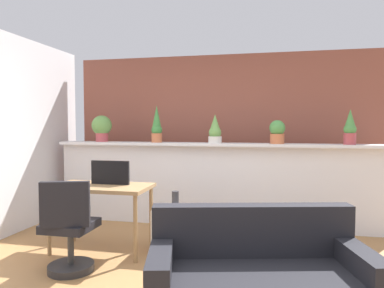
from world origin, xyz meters
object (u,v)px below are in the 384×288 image
(potted_plant_1, at_px, (157,126))
(tv_monitor, at_px, (110,172))
(office_chair, at_px, (69,233))
(vase_on_shelf, at_px, (175,199))
(potted_plant_4, at_px, (350,128))
(potted_plant_3, at_px, (277,132))
(potted_plant_2, at_px, (215,131))
(side_cube_shelf, at_px, (173,230))
(desk, at_px, (101,193))
(couch, at_px, (258,283))
(potted_plant_0, at_px, (102,127))

(potted_plant_1, bearing_deg, tv_monitor, -98.66)
(office_chair, xyz_separation_m, vase_on_shelf, (0.84, 0.79, 0.20))
(potted_plant_4, distance_m, tv_monitor, 3.03)
(potted_plant_3, height_order, office_chair, potted_plant_3)
(potted_plant_1, bearing_deg, vase_on_shelf, -62.55)
(potted_plant_2, height_order, side_cube_shelf, potted_plant_2)
(desk, height_order, vase_on_shelf, desk)
(potted_plant_2, height_order, office_chair, potted_plant_2)
(potted_plant_4, distance_m, vase_on_shelf, 2.41)
(tv_monitor, height_order, couch, tv_monitor)
(potted_plant_1, height_order, office_chair, potted_plant_1)
(potted_plant_2, xyz_separation_m, office_chair, (-1.11, -1.88, -0.96))
(potted_plant_1, distance_m, couch, 3.03)
(couch, bearing_deg, potted_plant_4, 65.70)
(potted_plant_4, distance_m, desk, 3.17)
(potted_plant_3, distance_m, side_cube_shelf, 1.91)
(potted_plant_4, height_order, vase_on_shelf, potted_plant_4)
(couch, bearing_deg, side_cube_shelf, 128.08)
(potted_plant_0, height_order, potted_plant_1, potted_plant_1)
(potted_plant_2, xyz_separation_m, tv_monitor, (-1.02, -1.16, -0.46))
(potted_plant_4, bearing_deg, potted_plant_3, 179.85)
(office_chair, relative_size, side_cube_shelf, 1.82)
(potted_plant_4, distance_m, office_chair, 3.55)
(potted_plant_0, bearing_deg, potted_plant_4, -1.15)
(desk, xyz_separation_m, tv_monitor, (0.07, 0.08, 0.22))
(potted_plant_0, xyz_separation_m, potted_plant_4, (3.46, -0.07, -0.01))
(potted_plant_2, relative_size, side_cube_shelf, 0.79)
(potted_plant_1, xyz_separation_m, potted_plant_2, (0.84, -0.00, -0.06))
(potted_plant_4, xyz_separation_m, tv_monitor, (-2.76, -1.14, -0.50))
(potted_plant_2, height_order, potted_plant_4, potted_plant_4)
(tv_monitor, bearing_deg, potted_plant_2, 48.72)
(potted_plant_2, distance_m, potted_plant_3, 0.84)
(potted_plant_0, xyz_separation_m, tv_monitor, (0.70, -1.21, -0.51))
(vase_on_shelf, relative_size, couch, 0.11)
(vase_on_shelf, bearing_deg, side_cube_shelf, -139.08)
(potted_plant_3, distance_m, tv_monitor, 2.23)
(potted_plant_0, relative_size, side_cube_shelf, 0.78)
(potted_plant_0, xyz_separation_m, vase_on_shelf, (1.44, -1.14, -0.80))
(potted_plant_0, distance_m, desk, 1.60)
(potted_plant_2, bearing_deg, tv_monitor, -131.28)
(desk, bearing_deg, potted_plant_1, 78.64)
(potted_plant_2, distance_m, tv_monitor, 1.62)
(potted_plant_1, bearing_deg, potted_plant_0, 177.29)
(vase_on_shelf, distance_m, couch, 1.62)
(potted_plant_4, bearing_deg, side_cube_shelf, -151.95)
(desk, relative_size, tv_monitor, 2.43)
(office_chair, bearing_deg, potted_plant_0, 107.40)
(desk, xyz_separation_m, vase_on_shelf, (0.82, 0.15, -0.07))
(desk, height_order, tv_monitor, tv_monitor)
(potted_plant_0, relative_size, tv_monitor, 0.87)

